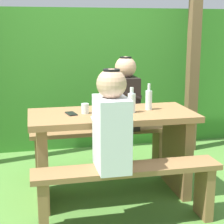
% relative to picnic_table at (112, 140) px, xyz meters
% --- Properties ---
extents(ground_plane, '(12.00, 12.00, 0.00)m').
position_rel_picnic_table_xyz_m(ground_plane, '(0.00, 0.00, -0.51)').
color(ground_plane, '#4D7E34').
extents(hedge_backdrop, '(6.40, 1.10, 1.69)m').
position_rel_picnic_table_xyz_m(hedge_backdrop, '(0.00, 1.94, 0.33)').
color(hedge_backdrop, '#377F28').
rests_on(hedge_backdrop, ground_plane).
extents(pergola_post_right, '(0.12, 0.12, 2.24)m').
position_rel_picnic_table_xyz_m(pergola_post_right, '(1.20, 1.05, 0.61)').
color(pergola_post_right, brown).
rests_on(pergola_post_right, ground_plane).
extents(picnic_table, '(1.40, 0.64, 0.75)m').
position_rel_picnic_table_xyz_m(picnic_table, '(0.00, 0.00, 0.00)').
color(picnic_table, olive).
rests_on(picnic_table, ground_plane).
extents(bench_near, '(1.40, 0.24, 0.47)m').
position_rel_picnic_table_xyz_m(bench_near, '(0.00, -0.53, -0.18)').
color(bench_near, olive).
rests_on(bench_near, ground_plane).
extents(bench_far, '(1.40, 0.24, 0.47)m').
position_rel_picnic_table_xyz_m(bench_far, '(0.00, 0.53, -0.18)').
color(bench_far, olive).
rests_on(bench_far, ground_plane).
extents(person_white_shirt, '(0.25, 0.35, 0.72)m').
position_rel_picnic_table_xyz_m(person_white_shirt, '(-0.12, -0.53, 0.29)').
color(person_white_shirt, silver).
rests_on(person_white_shirt, bench_near).
extents(person_black_coat, '(0.25, 0.35, 0.72)m').
position_rel_picnic_table_xyz_m(person_black_coat, '(0.25, 0.53, 0.29)').
color(person_black_coat, black).
rests_on(person_black_coat, bench_far).
extents(drinking_glass, '(0.06, 0.06, 0.09)m').
position_rel_picnic_table_xyz_m(drinking_glass, '(-0.23, 0.01, 0.29)').
color(drinking_glass, silver).
rests_on(drinking_glass, picnic_table).
extents(bottle_left, '(0.06, 0.06, 0.23)m').
position_rel_picnic_table_xyz_m(bottle_left, '(0.34, 0.04, 0.33)').
color(bottle_left, silver).
rests_on(bottle_left, picnic_table).
extents(bottle_right, '(0.06, 0.06, 0.21)m').
position_rel_picnic_table_xyz_m(bottle_right, '(-0.03, -0.02, 0.33)').
color(bottle_right, silver).
rests_on(bottle_right, picnic_table).
extents(bottle_center, '(0.07, 0.07, 0.22)m').
position_rel_picnic_table_xyz_m(bottle_center, '(0.16, -0.03, 0.33)').
color(bottle_center, silver).
rests_on(bottle_center, picnic_table).
extents(cell_phone, '(0.10, 0.15, 0.01)m').
position_rel_picnic_table_xyz_m(cell_phone, '(-0.35, 0.01, 0.25)').
color(cell_phone, black).
rests_on(cell_phone, picnic_table).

